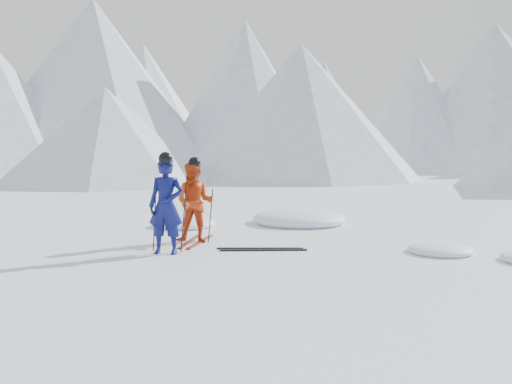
# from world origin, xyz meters

# --- Properties ---
(ground) EXTENTS (160.00, 160.00, 0.00)m
(ground) POSITION_xyz_m (0.00, 0.00, 0.00)
(ground) COLOR white
(ground) RESTS_ON ground
(mountain_range) EXTENTS (106.15, 62.94, 15.53)m
(mountain_range) POSITION_xyz_m (5.71, 35.31, 6.72)
(mountain_range) COLOR #B2BCD1
(mountain_range) RESTS_ON ground
(skier_blue) EXTENTS (0.69, 0.48, 1.81)m
(skier_blue) POSITION_xyz_m (-2.75, -0.73, 0.91)
(skier_blue) COLOR #0D1151
(skier_blue) RESTS_ON ground
(skier_red) EXTENTS (0.87, 0.70, 1.70)m
(skier_red) POSITION_xyz_m (-2.64, 0.57, 0.85)
(skier_red) COLOR red
(skier_red) RESTS_ON ground
(pole_blue_left) EXTENTS (0.12, 0.09, 1.20)m
(pole_blue_left) POSITION_xyz_m (-3.05, -0.58, 0.60)
(pole_blue_left) COLOR black
(pole_blue_left) RESTS_ON ground
(pole_blue_right) EXTENTS (0.12, 0.07, 1.20)m
(pole_blue_right) POSITION_xyz_m (-2.50, -0.48, 0.60)
(pole_blue_right) COLOR black
(pole_blue_right) RESTS_ON ground
(pole_red_left) EXTENTS (0.11, 0.09, 1.13)m
(pole_red_left) POSITION_xyz_m (-2.94, 0.82, 0.57)
(pole_red_left) COLOR black
(pole_red_left) RESTS_ON ground
(pole_red_right) EXTENTS (0.11, 0.08, 1.13)m
(pole_red_right) POSITION_xyz_m (-2.34, 0.72, 0.57)
(pole_red_right) COLOR black
(pole_red_right) RESTS_ON ground
(ski_worn_left) EXTENTS (0.27, 1.70, 0.03)m
(ski_worn_left) POSITION_xyz_m (-2.76, 0.57, 0.01)
(ski_worn_left) COLOR black
(ski_worn_left) RESTS_ON ground
(ski_worn_right) EXTENTS (0.15, 1.70, 0.03)m
(ski_worn_right) POSITION_xyz_m (-2.52, 0.57, 0.01)
(ski_worn_right) COLOR black
(ski_worn_right) RESTS_ON ground
(ski_loose_a) EXTENTS (1.68, 0.46, 0.03)m
(ski_loose_a) POSITION_xyz_m (-1.13, 0.11, 0.01)
(ski_loose_a) COLOR black
(ski_loose_a) RESTS_ON ground
(ski_loose_b) EXTENTS (1.67, 0.52, 0.03)m
(ski_loose_b) POSITION_xyz_m (-1.03, -0.04, 0.01)
(ski_loose_b) COLOR black
(ski_loose_b) RESTS_ON ground
(snow_lumps) EXTENTS (8.91, 5.90, 0.55)m
(snow_lumps) POSITION_xyz_m (-0.85, 3.27, 0.00)
(snow_lumps) COLOR white
(snow_lumps) RESTS_ON ground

